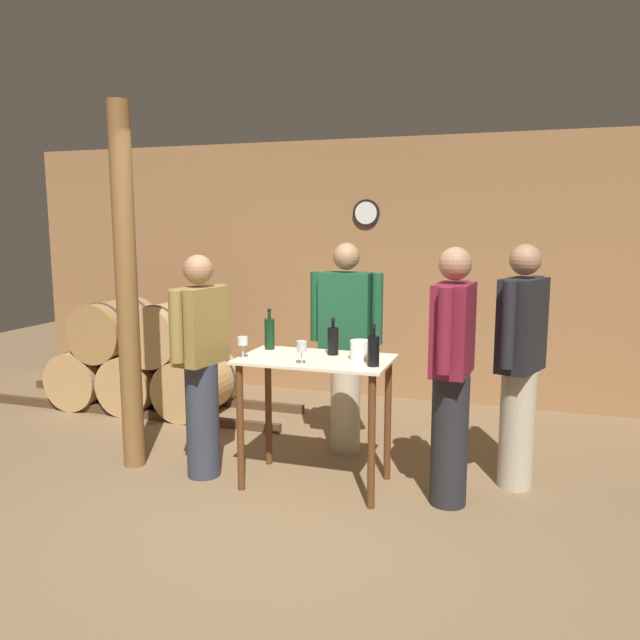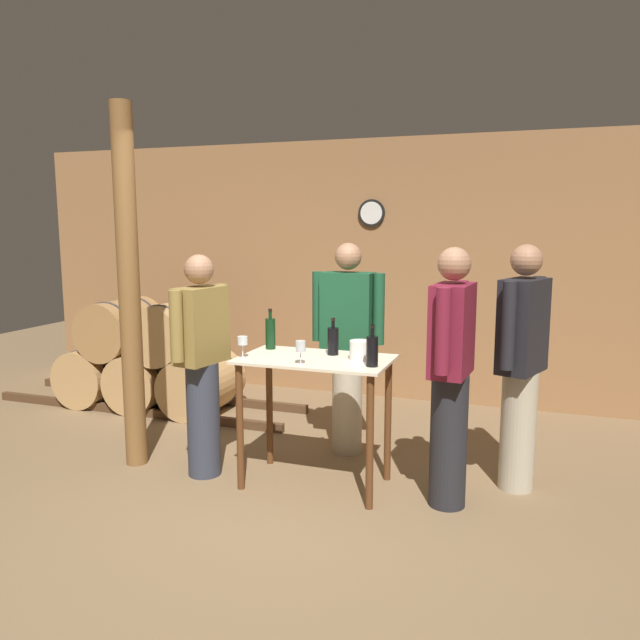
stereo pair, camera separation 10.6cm
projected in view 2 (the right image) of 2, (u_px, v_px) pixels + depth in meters
The scene contains 15 objects.
ground_plane at pixel (270, 518), 3.93m from camera, with size 14.00×14.00×0.00m, color brown.
back_wall at pixel (386, 270), 6.51m from camera, with size 8.40×0.08×2.70m.
barrel_rack at pixel (148, 360), 6.26m from camera, with size 3.20×0.76×1.09m.
tasting_table at pixel (315, 386), 4.33m from camera, with size 1.05×0.62×0.92m.
wooden_post at pixel (129, 290), 4.63m from camera, with size 0.16×0.16×2.70m.
wine_bottle_far_left at pixel (270, 333), 4.59m from camera, with size 0.07×0.07×0.30m.
wine_bottle_left at pixel (333, 340), 4.39m from camera, with size 0.08×0.08×0.26m.
wine_bottle_center at pixel (372, 350), 4.03m from camera, with size 0.08×0.08×0.27m.
wine_glass_near_left at pixel (243, 341), 4.28m from camera, with size 0.07×0.07×0.15m.
wine_glass_near_center at pixel (301, 347), 4.08m from camera, with size 0.07×0.07×0.16m.
ice_bucket at pixel (360, 350), 4.24m from camera, with size 0.14×0.14×0.13m.
person_host at pixel (451, 372), 3.98m from camera, with size 0.25×0.59×1.69m.
person_visitor_with_scarf at pixel (202, 361), 4.49m from camera, with size 0.29×0.58×1.62m.
person_visitor_bearded at pixel (348, 344), 4.94m from camera, with size 0.59×0.24×1.69m.
person_visitor_near_door at pixel (521, 362), 4.24m from camera, with size 0.34×0.56×1.70m.
Camera 2 is at (1.53, -3.37, 1.83)m, focal length 35.00 mm.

